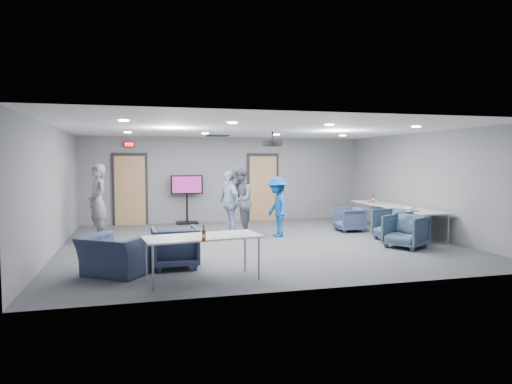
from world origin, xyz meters
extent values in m
plane|color=#3B3E43|center=(0.00, 0.00, 0.00)|extent=(9.00, 9.00, 0.00)
plane|color=white|center=(0.00, 0.00, 2.70)|extent=(9.00, 9.00, 0.00)
cube|color=slate|center=(0.00, 4.00, 1.35)|extent=(9.00, 0.02, 2.70)
cube|color=slate|center=(0.00, -4.00, 1.35)|extent=(9.00, 0.02, 2.70)
cube|color=slate|center=(-4.50, 0.00, 1.35)|extent=(0.02, 8.00, 2.70)
cube|color=slate|center=(4.50, 0.00, 1.35)|extent=(0.02, 8.00, 2.70)
cube|color=black|center=(-3.00, 3.97, 1.08)|extent=(1.06, 0.06, 2.24)
cube|color=tan|center=(-3.00, 3.93, 1.05)|extent=(0.90, 0.05, 2.10)
cylinder|color=#9CA0A5|center=(-2.65, 3.88, 1.00)|extent=(0.04, 0.10, 0.04)
cube|color=black|center=(1.20, 3.97, 1.08)|extent=(1.06, 0.06, 2.24)
cube|color=tan|center=(1.20, 3.93, 1.05)|extent=(0.90, 0.05, 2.10)
cylinder|color=#9CA0A5|center=(1.55, 3.88, 1.00)|extent=(0.04, 0.10, 0.04)
cube|color=black|center=(-3.00, 3.94, 2.45)|extent=(0.32, 0.06, 0.16)
cube|color=#FF0C0C|center=(-3.00, 3.90, 2.45)|extent=(0.26, 0.02, 0.11)
cube|color=black|center=(-0.50, 2.80, 2.69)|extent=(0.60, 0.60, 0.03)
cylinder|color=white|center=(-3.00, -1.80, 2.69)|extent=(0.18, 0.18, 0.02)
cylinder|color=white|center=(-3.00, 1.80, 2.69)|extent=(0.18, 0.18, 0.02)
cylinder|color=white|center=(-1.00, -1.80, 2.69)|extent=(0.18, 0.18, 0.02)
cylinder|color=white|center=(-1.00, 1.80, 2.69)|extent=(0.18, 0.18, 0.02)
cylinder|color=white|center=(1.00, -1.80, 2.69)|extent=(0.18, 0.18, 0.02)
cylinder|color=white|center=(1.00, 1.80, 2.69)|extent=(0.18, 0.18, 0.02)
cylinder|color=white|center=(3.00, -1.80, 2.69)|extent=(0.18, 0.18, 0.02)
cylinder|color=white|center=(3.00, 1.80, 2.69)|extent=(0.18, 0.18, 0.02)
imported|color=gray|center=(-3.73, 1.30, 0.94)|extent=(0.68, 0.81, 1.89)
imported|color=slate|center=(-0.20, 1.23, 0.91)|extent=(0.86, 1.01, 1.81)
imported|color=silver|center=(-0.41, 1.48, 0.85)|extent=(0.67, 1.07, 1.69)
imported|color=#164C90|center=(0.70, 0.77, 0.78)|extent=(0.61, 1.02, 1.55)
imported|color=#384561|center=(2.90, 1.09, 0.33)|extent=(0.73, 0.71, 0.66)
imported|color=#314255|center=(3.35, -0.49, 0.39)|extent=(1.03, 1.02, 0.77)
imported|color=#35485B|center=(3.05, -1.42, 0.37)|extent=(1.11, 1.11, 0.75)
imported|color=#384261|center=(-2.13, -2.01, 0.38)|extent=(0.84, 0.86, 0.76)
imported|color=#343E5A|center=(-3.17, -2.32, 0.34)|extent=(1.39, 1.35, 0.68)
cube|color=silver|center=(4.00, 1.52, 0.71)|extent=(0.77, 1.84, 0.03)
cylinder|color=#9CA0A5|center=(3.70, 2.35, 0.35)|extent=(0.04, 0.04, 0.70)
cylinder|color=#9CA0A5|center=(3.70, 0.68, 0.35)|extent=(0.04, 0.04, 0.70)
cylinder|color=#9CA0A5|center=(4.30, 2.35, 0.35)|extent=(0.04, 0.04, 0.70)
cylinder|color=#9CA0A5|center=(4.30, 0.68, 0.35)|extent=(0.04, 0.04, 0.70)
cube|color=silver|center=(4.00, -0.38, 0.71)|extent=(0.78, 1.86, 0.03)
cylinder|color=#9CA0A5|center=(3.69, 0.47, 0.35)|extent=(0.04, 0.04, 0.70)
cylinder|color=#9CA0A5|center=(3.69, -1.24, 0.35)|extent=(0.04, 0.04, 0.70)
cylinder|color=#9CA0A5|center=(4.31, 0.47, 0.35)|extent=(0.04, 0.04, 0.70)
cylinder|color=#9CA0A5|center=(4.31, -1.24, 0.35)|extent=(0.04, 0.04, 0.70)
cube|color=silver|center=(-1.75, -3.00, 0.71)|extent=(2.00, 1.05, 0.03)
cylinder|color=#9CA0A5|center=(-0.93, -2.57, 0.35)|extent=(0.04, 0.04, 0.70)
cylinder|color=#9CA0A5|center=(-2.66, -2.81, 0.35)|extent=(0.04, 0.04, 0.70)
cylinder|color=#9CA0A5|center=(-0.85, -3.19, 0.35)|extent=(0.04, 0.04, 0.70)
cylinder|color=#9CA0A5|center=(-2.57, -3.43, 0.35)|extent=(0.04, 0.04, 0.70)
cylinder|color=#622F10|center=(-1.81, -3.51, 0.82)|extent=(0.06, 0.06, 0.18)
cylinder|color=#622F10|center=(-1.81, -3.51, 0.95)|extent=(0.02, 0.02, 0.08)
cylinder|color=beige|center=(-1.81, -3.51, 0.82)|extent=(0.07, 0.07, 0.06)
cylinder|color=#622F10|center=(3.93, 1.66, 0.83)|extent=(0.07, 0.07, 0.19)
cylinder|color=#622F10|center=(3.93, 1.66, 0.96)|extent=(0.03, 0.03, 0.09)
cylinder|color=beige|center=(3.93, 1.66, 0.83)|extent=(0.07, 0.07, 0.06)
cube|color=red|center=(3.81, 1.60, 0.75)|extent=(0.19, 0.13, 0.04)
cube|color=silver|center=(4.03, -0.10, 0.76)|extent=(0.28, 0.24, 0.05)
cube|color=black|center=(-1.30, 3.75, 0.03)|extent=(0.66, 0.47, 0.06)
cylinder|color=black|center=(-1.30, 3.75, 0.61)|extent=(0.06, 0.06, 1.13)
cube|color=black|center=(-1.30, 3.75, 1.22)|extent=(0.99, 0.07, 0.58)
cube|color=#7F1C68|center=(-1.30, 3.70, 1.22)|extent=(0.89, 0.01, 0.51)
cylinder|color=black|center=(0.54, 0.66, 2.58)|extent=(0.04, 0.04, 0.22)
cube|color=black|center=(0.54, 0.66, 2.40)|extent=(0.42, 0.37, 0.16)
cylinder|color=black|center=(0.54, 0.49, 2.40)|extent=(0.08, 0.06, 0.08)
camera|label=1|loc=(-2.78, -10.41, 1.97)|focal=32.00mm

